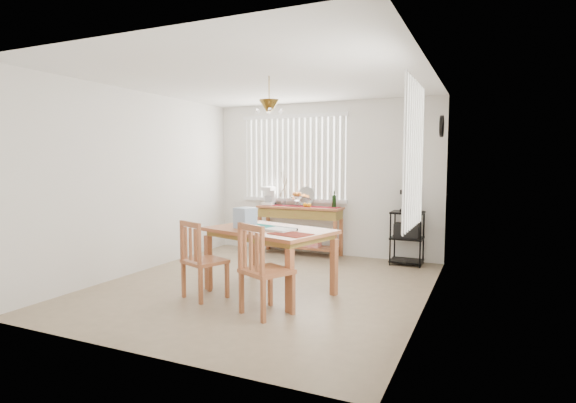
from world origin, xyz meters
The scene contains 10 objects.
ground centered at (0.00, 0.00, -0.01)m, with size 4.00×4.50×0.01m, color gray.
room_shell centered at (0.00, 0.02, 1.69)m, with size 4.20×4.70×2.70m.
sideboard centered at (-0.34, 2.02, 0.62)m, with size 1.48×0.42×0.83m.
sideboard_items centered at (-0.59, 2.04, 0.96)m, with size 1.40×0.35×0.64m.
wire_cart centered at (1.47, 2.00, 0.50)m, with size 0.49×0.39×0.83m.
cart_items centered at (1.47, 2.01, 0.98)m, with size 0.19×0.23×0.34m.
dining_table centered at (0.19, -0.20, 0.69)m, with size 1.67×1.31×0.78m.
table_items centered at (0.02, -0.28, 0.88)m, with size 1.10×0.82×0.25m.
chair_left centered at (-0.41, -0.75, 0.45)m, with size 0.55×0.55×0.92m.
chair_right centered at (0.51, -0.96, 0.47)m, with size 0.60×0.60×0.97m.
Camera 1 is at (2.61, -5.01, 1.59)m, focal length 28.00 mm.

